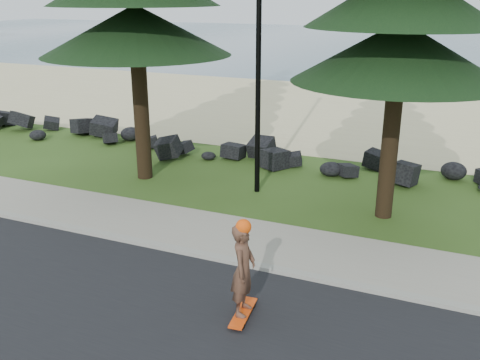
# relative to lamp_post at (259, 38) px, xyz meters

# --- Properties ---
(ground) EXTENTS (160.00, 160.00, 0.00)m
(ground) POSITION_rel_lamp_post_xyz_m (0.00, -3.20, -4.13)
(ground) COLOR #2F4A17
(ground) RESTS_ON ground
(road) EXTENTS (160.00, 7.00, 0.02)m
(road) POSITION_rel_lamp_post_xyz_m (0.00, -7.70, -4.12)
(road) COLOR black
(road) RESTS_ON ground
(kerb) EXTENTS (160.00, 0.20, 0.10)m
(kerb) POSITION_rel_lamp_post_xyz_m (0.00, -4.10, -4.08)
(kerb) COLOR #99978A
(kerb) RESTS_ON ground
(sidewalk) EXTENTS (160.00, 2.00, 0.08)m
(sidewalk) POSITION_rel_lamp_post_xyz_m (0.00, -3.00, -4.09)
(sidewalk) COLOR gray
(sidewalk) RESTS_ON ground
(beach_sand) EXTENTS (160.00, 15.00, 0.01)m
(beach_sand) POSITION_rel_lamp_post_xyz_m (0.00, 11.30, -4.13)
(beach_sand) COLOR beige
(beach_sand) RESTS_ON ground
(ocean) EXTENTS (160.00, 58.00, 0.01)m
(ocean) POSITION_rel_lamp_post_xyz_m (0.00, 47.80, -4.13)
(ocean) COLOR #3D6375
(ocean) RESTS_ON ground
(seawall_boulders) EXTENTS (60.00, 2.40, 1.10)m
(seawall_boulders) POSITION_rel_lamp_post_xyz_m (0.00, 2.40, -4.13)
(seawall_boulders) COLOR black
(seawall_boulders) RESTS_ON ground
(lamp_post) EXTENTS (0.25, 0.14, 8.14)m
(lamp_post) POSITION_rel_lamp_post_xyz_m (0.00, 0.00, 0.00)
(lamp_post) COLOR black
(lamp_post) RESTS_ON ground
(skateboarder) EXTENTS (0.44, 0.98, 1.79)m
(skateboarder) POSITION_rel_lamp_post_xyz_m (2.01, -5.78, -3.23)
(skateboarder) COLOR #F0460E
(skateboarder) RESTS_ON ground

